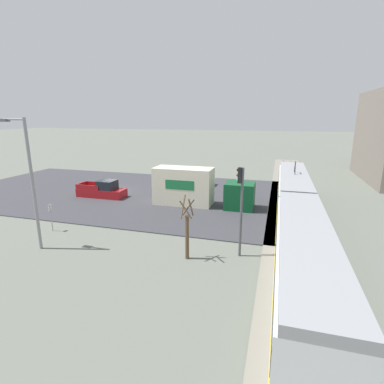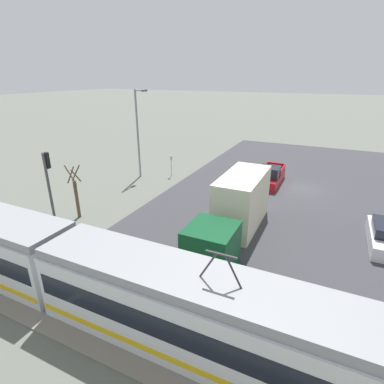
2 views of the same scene
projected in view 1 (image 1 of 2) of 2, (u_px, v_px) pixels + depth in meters
ground_plane at (116, 192)px, 35.55m from camera, size 320.00×320.00×0.00m
road_surface at (116, 191)px, 35.54m from camera, size 21.78×38.07×0.08m
rail_bed at (291, 204)px, 30.16m from camera, size 66.02×4.40×0.22m
light_rail_tram at (297, 214)px, 22.07m from camera, size 30.31×2.80×4.41m
box_truck at (197, 188)px, 29.56m from camera, size 2.52×9.88×3.68m
pickup_truck at (103, 190)px, 32.81m from camera, size 1.93×5.28×1.86m
sedan_car_0 at (196, 180)px, 38.70m from camera, size 1.72×4.72×1.46m
traffic_light_pole at (241, 201)px, 18.32m from camera, size 0.28×0.47×5.72m
street_tree at (187, 231)px, 18.39m from camera, size 0.97×0.81×4.04m
street_lamp_near_crossing at (29, 177)px, 19.12m from camera, size 0.36×1.95×8.63m
no_parking_sign at (51, 215)px, 23.03m from camera, size 0.32×0.08×2.14m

